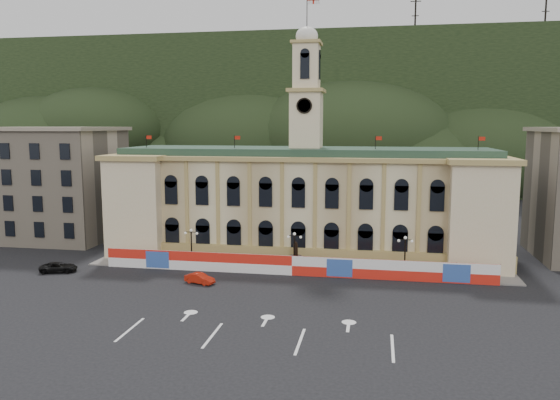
% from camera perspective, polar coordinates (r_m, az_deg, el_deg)
% --- Properties ---
extents(ground, '(260.00, 260.00, 0.00)m').
position_cam_1_polar(ground, '(55.75, -1.18, -11.97)').
color(ground, black).
rests_on(ground, ground).
extents(lane_markings, '(26.00, 10.00, 0.02)m').
position_cam_1_polar(lane_markings, '(51.17, -2.31, -13.82)').
color(lane_markings, white).
rests_on(lane_markings, ground).
extents(hill_ridge, '(230.00, 80.00, 64.00)m').
position_cam_1_polar(hill_ridge, '(173.72, 6.82, 7.97)').
color(hill_ridge, black).
rests_on(hill_ridge, ground).
extents(city_hall, '(56.20, 17.60, 37.10)m').
position_cam_1_polar(city_hall, '(80.49, 2.67, -0.06)').
color(city_hall, beige).
rests_on(city_hall, ground).
extents(side_building_left, '(21.00, 17.00, 18.60)m').
position_cam_1_polar(side_building_left, '(98.59, -22.67, 1.66)').
color(side_building_left, '#BAA88F').
rests_on(side_building_left, ground).
extents(hoarding_fence, '(50.00, 0.44, 2.50)m').
position_cam_1_polar(hoarding_fence, '(69.55, 1.32, -6.86)').
color(hoarding_fence, red).
rests_on(hoarding_fence, ground).
extents(pavement, '(56.00, 5.50, 0.16)m').
position_cam_1_polar(pavement, '(72.42, 1.60, -7.22)').
color(pavement, slate).
rests_on(pavement, ground).
extents(statue, '(1.40, 1.40, 3.72)m').
position_cam_1_polar(statue, '(72.38, 1.64, -6.33)').
color(statue, '#595651').
rests_on(statue, ground).
extents(lamp_left, '(1.96, 0.44, 5.15)m').
position_cam_1_polar(lamp_left, '(74.33, -9.24, -4.56)').
color(lamp_left, black).
rests_on(lamp_left, ground).
extents(lamp_center, '(1.96, 0.44, 5.15)m').
position_cam_1_polar(lamp_center, '(70.98, 1.52, -5.04)').
color(lamp_center, black).
rests_on(lamp_center, ground).
extents(lamp_right, '(1.96, 0.44, 5.15)m').
position_cam_1_polar(lamp_right, '(70.31, 12.93, -5.37)').
color(lamp_right, black).
rests_on(lamp_right, ground).
extents(red_sedan, '(3.46, 4.50, 1.23)m').
position_cam_1_polar(red_sedan, '(66.85, -8.39, -8.11)').
color(red_sedan, '#B61E0D').
rests_on(red_sedan, ground).
extents(black_suv, '(4.72, 5.80, 1.28)m').
position_cam_1_polar(black_suv, '(76.64, -22.13, -6.53)').
color(black_suv, black).
rests_on(black_suv, ground).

